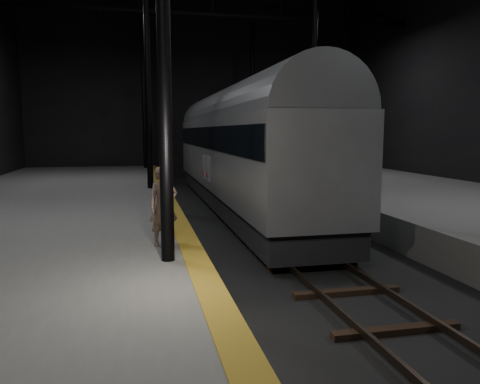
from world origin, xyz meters
name	(u,v)px	position (x,y,z in m)	size (l,w,h in m)	color
ground	(288,249)	(0.00, 0.00, 0.00)	(44.00, 44.00, 0.00)	black
platform_left	(17,246)	(-7.50, 0.00, 0.50)	(9.00, 43.80, 1.00)	#555553
tactile_strip	(179,221)	(-3.25, 0.00, 1.00)	(0.50, 43.80, 0.01)	olive
track	(288,247)	(0.00, 0.00, 0.07)	(2.40, 43.00, 0.24)	#3F3328
train	(238,144)	(0.00, 7.22, 2.97)	(2.98, 19.92, 5.33)	#9DA0A4
woman	(164,206)	(-3.80, -2.72, 1.87)	(0.64, 0.42, 1.75)	#916D59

